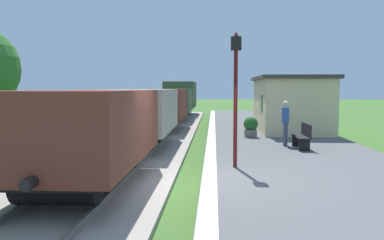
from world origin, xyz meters
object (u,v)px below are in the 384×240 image
Objects in this scene: freight_train at (163,105)px; station_hut at (291,104)px; potted_planter at (251,127)px; lamp_post_near at (236,74)px; bench_down_platform at (266,116)px; bench_near_hut at (303,136)px; person_waiting at (286,121)px.

freight_train is 5.62× the size of station_hut.
lamp_post_near is at bearing -98.57° from potted_planter.
bench_down_platform is at bearing 77.61° from potted_planter.
bench_near_hut is 1.64× the size of potted_planter.
freight_train is 7.10m from station_hut.
freight_train is 21.73× the size of bench_down_platform.
potted_planter is at bearing -102.39° from bench_down_platform.
lamp_post_near reaches higher than bench_down_platform.
lamp_post_near is at bearing -126.05° from bench_near_hut.
station_hut is 3.69m from potted_planter.
lamp_post_near is at bearing -108.70° from station_hut.
lamp_post_near reaches higher than person_waiting.
freight_train is at bearing -39.04° from person_waiting.
lamp_post_near reaches higher than bench_near_hut.
person_waiting is 1.87× the size of potted_planter.
potted_planter is (-2.25, -2.77, -0.93)m from station_hut.
bench_near_hut is 0.99m from person_waiting.
person_waiting is at bearing -92.90° from bench_down_platform.
bench_down_platform is 14.49m from lamp_post_near.
station_hut reaches higher than freight_train.
station_hut is 6.29m from bench_near_hut.
bench_near_hut is 4.90m from lamp_post_near.
station_hut is at bearing 83.59° from bench_near_hut.
potted_planter is 7.38m from lamp_post_near.
lamp_post_near is (-1.06, -7.00, 2.08)m from potted_planter.
potted_planter is at bearing -46.64° from freight_train.
freight_train is 6.56m from bench_down_platform.
freight_train is at bearing 106.46° from lamp_post_near.
station_hut is at bearing 50.89° from potted_planter.
potted_planter is at bearing -54.26° from person_waiting.
bench_near_hut is (-0.69, -6.18, -0.93)m from station_hut.
freight_train is at bearing 163.27° from station_hut.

